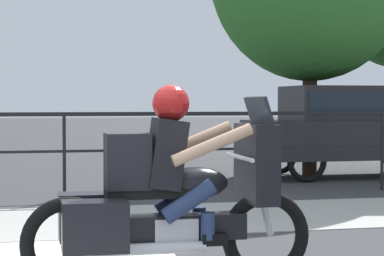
% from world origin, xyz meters
% --- Properties ---
extents(sidewalk_band, '(44.00, 2.40, 0.01)m').
position_xyz_m(sidewalk_band, '(0.00, 3.40, 0.01)').
color(sidewalk_band, '#A8A59E').
rests_on(sidewalk_band, ground).
extents(fence_railing, '(36.00, 0.05, 1.28)m').
position_xyz_m(fence_railing, '(0.00, 5.56, 1.01)').
color(fence_railing, black).
rests_on(fence_railing, ground).
extents(motorcycle, '(2.29, 0.76, 1.57)m').
position_xyz_m(motorcycle, '(0.54, 0.09, 0.71)').
color(motorcycle, black).
rests_on(motorcycle, ground).
extents(parked_car, '(4.15, 1.64, 1.73)m').
position_xyz_m(parked_car, '(5.52, 7.64, 0.98)').
color(parked_car, '#232326').
rests_on(parked_car, ground).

